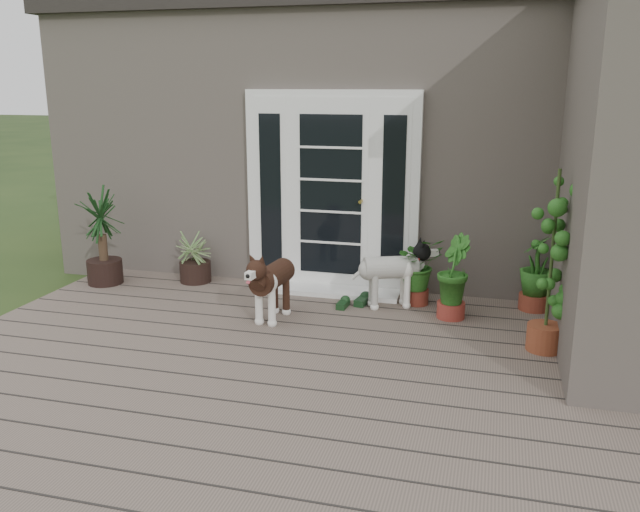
# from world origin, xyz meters

# --- Properties ---
(deck) EXTENTS (6.20, 4.60, 0.12)m
(deck) POSITION_xyz_m (0.00, 0.40, 0.06)
(deck) COLOR #6B5B4C
(deck) RESTS_ON ground
(house_main) EXTENTS (7.40, 4.00, 3.10)m
(house_main) POSITION_xyz_m (0.00, 4.65, 1.55)
(house_main) COLOR #665E54
(house_main) RESTS_ON ground
(roof_main) EXTENTS (7.60, 4.20, 0.20)m
(roof_main) POSITION_xyz_m (0.00, 4.65, 3.20)
(roof_main) COLOR #2D2826
(roof_main) RESTS_ON house_main
(door_unit) EXTENTS (1.90, 0.14, 2.15)m
(door_unit) POSITION_xyz_m (-0.20, 2.60, 1.19)
(door_unit) COLOR white
(door_unit) RESTS_ON deck
(door_step) EXTENTS (1.60, 0.40, 0.05)m
(door_step) POSITION_xyz_m (-0.20, 2.40, 0.14)
(door_step) COLOR white
(door_step) RESTS_ON deck
(brindle_dog) EXTENTS (0.40, 0.78, 0.63)m
(brindle_dog) POSITION_xyz_m (-0.49, 1.44, 0.43)
(brindle_dog) COLOR #3D2116
(brindle_dog) RESTS_ON deck
(white_dog) EXTENTS (0.79, 0.58, 0.61)m
(white_dog) POSITION_xyz_m (0.54, 2.10, 0.42)
(white_dog) COLOR white
(white_dog) RESTS_ON deck
(spider_plant) EXTENTS (0.71, 0.71, 0.63)m
(spider_plant) POSITION_xyz_m (-1.76, 2.40, 0.43)
(spider_plant) COLOR #A4B771
(spider_plant) RESTS_ON deck
(yucca) EXTENTS (0.82, 0.82, 1.08)m
(yucca) POSITION_xyz_m (-2.72, 2.07, 0.66)
(yucca) COLOR black
(yucca) RESTS_ON deck
(herb_a) EXTENTS (0.69, 0.69, 0.64)m
(herb_a) POSITION_xyz_m (0.80, 2.27, 0.44)
(herb_a) COLOR #1C611B
(herb_a) RESTS_ON deck
(herb_b) EXTENTS (0.45, 0.45, 0.61)m
(herb_b) POSITION_xyz_m (1.17, 1.93, 0.42)
(herb_b) COLOR #1D4D16
(herb_b) RESTS_ON deck
(herb_c) EXTENTS (0.49, 0.49, 0.63)m
(herb_c) POSITION_xyz_m (1.96, 2.40, 0.44)
(herb_c) COLOR #2D651C
(herb_c) RESTS_ON deck
(sapling) EXTENTS (0.62, 0.62, 1.61)m
(sapling) POSITION_xyz_m (2.00, 1.32, 0.92)
(sapling) COLOR #235317
(sapling) RESTS_ON deck
(clog_left) EXTENTS (0.14, 0.27, 0.08)m
(clog_left) POSITION_xyz_m (0.09, 1.97, 0.16)
(clog_left) COLOR #143216
(clog_left) RESTS_ON deck
(clog_right) EXTENTS (0.18, 0.32, 0.09)m
(clog_right) POSITION_xyz_m (0.26, 2.11, 0.17)
(clog_right) COLOR black
(clog_right) RESTS_ON deck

